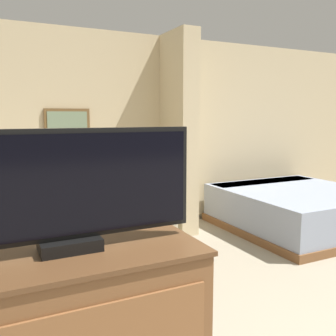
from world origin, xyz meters
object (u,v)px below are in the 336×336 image
(bed, at_px, (297,208))
(coffee_table, at_px, (109,239))
(tv, at_px, (68,189))
(couch, at_px, (78,221))

(bed, bearing_deg, coffee_table, -171.49)
(bed, bearing_deg, tv, -147.60)
(tv, height_order, bed, tv)
(couch, xyz_separation_m, tv, (-0.64, -2.81, 0.94))
(tv, bearing_deg, couch, 77.15)
(coffee_table, distance_m, tv, 2.13)
(coffee_table, bearing_deg, bed, 8.51)
(tv, bearing_deg, bed, 32.40)
(coffee_table, relative_size, bed, 0.36)
(couch, xyz_separation_m, bed, (2.87, -0.58, -0.03))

